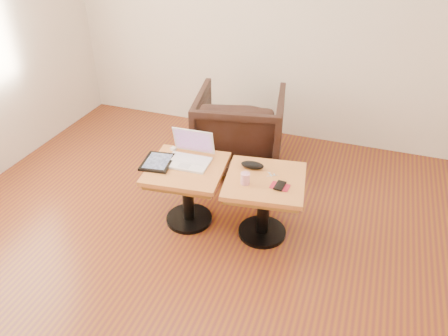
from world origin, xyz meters
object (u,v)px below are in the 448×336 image
(armchair, at_px, (240,129))
(striped_cup, at_px, (245,178))
(laptop, at_px, (190,155))
(side_table_left, at_px, (187,181))
(side_table_right, at_px, (264,193))

(armchair, bearing_deg, striped_cup, 99.04)
(laptop, bearing_deg, striped_cup, -19.58)
(armchair, bearing_deg, laptop, 71.83)
(striped_cup, height_order, armchair, armchair)
(side_table_left, height_order, side_table_right, same)
(laptop, bearing_deg, side_table_left, -85.96)
(side_table_left, height_order, armchair, armchair)
(side_table_right, bearing_deg, striped_cup, -146.70)
(side_table_left, relative_size, laptop, 1.85)
(laptop, bearing_deg, side_table_right, -6.77)
(side_table_right, xyz_separation_m, laptop, (-0.60, 0.05, 0.17))
(side_table_left, distance_m, laptop, 0.19)
(side_table_right, xyz_separation_m, armchair, (-0.48, 0.92, -0.02))
(striped_cup, bearing_deg, armchair, 109.67)
(side_table_left, distance_m, side_table_right, 0.59)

